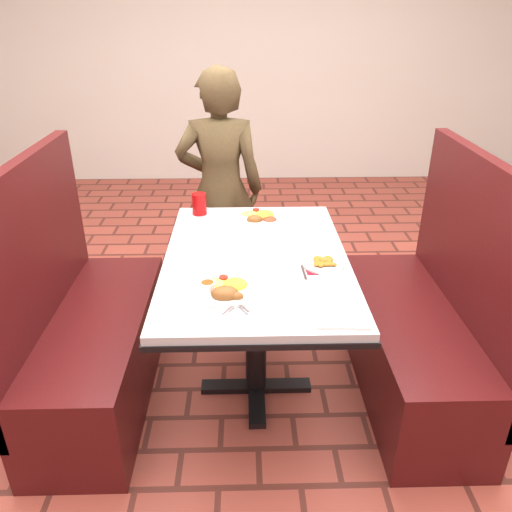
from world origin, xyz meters
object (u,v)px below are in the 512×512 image
object	(u,v)px
diner_person	(220,190)
plantain_plate	(323,263)
booth_bench_right	(422,332)
far_dinner_plate	(260,215)
booth_bench_left	(88,337)
dining_table	(256,275)
red_tumbler	(199,204)
near_dinner_plate	(226,287)

from	to	relation	value
diner_person	plantain_plate	distance (m)	1.16
plantain_plate	booth_bench_right	bearing A→B (deg)	10.60
far_dinner_plate	plantain_plate	distance (m)	0.58
plantain_plate	booth_bench_left	bearing A→B (deg)	174.89
dining_table	red_tumbler	world-z (taller)	red_tumbler
booth_bench_right	far_dinner_plate	world-z (taller)	booth_bench_right
dining_table	booth_bench_left	xyz separation A→B (m)	(-0.80, 0.00, -0.32)
booth_bench_right	diner_person	xyz separation A→B (m)	(-0.99, 0.96, 0.40)
far_dinner_plate	red_tumbler	bearing A→B (deg)	164.61
near_dinner_plate	far_dinner_plate	world-z (taller)	near_dinner_plate
booth_bench_left	near_dinner_plate	world-z (taller)	booth_bench_left
booth_bench_left	booth_bench_right	bearing A→B (deg)	0.00
booth_bench_left	booth_bench_right	xyz separation A→B (m)	(1.60, 0.00, 0.00)
booth_bench_left	booth_bench_right	size ratio (longest dim) A/B	1.00
booth_bench_left	near_dinner_plate	size ratio (longest dim) A/B	4.97
booth_bench_right	plantain_plate	distance (m)	0.68
dining_table	diner_person	xyz separation A→B (m)	(-0.19, 0.96, 0.07)
booth_bench_right	red_tumbler	world-z (taller)	booth_bench_right
near_dinner_plate	red_tumbler	distance (m)	0.84
dining_table	booth_bench_left	bearing A→B (deg)	180.00
diner_person	booth_bench_left	bearing A→B (deg)	58.68
diner_person	plantain_plate	world-z (taller)	diner_person
plantain_plate	near_dinner_plate	bearing A→B (deg)	-151.74
diner_person	near_dinner_plate	xyz separation A→B (m)	(0.07, -1.27, 0.05)
red_tumbler	dining_table	bearing A→B (deg)	-60.76
booth_bench_left	far_dinner_plate	bearing A→B (deg)	27.01
booth_bench_right	near_dinner_plate	distance (m)	1.07
near_dinner_plate	dining_table	bearing A→B (deg)	68.88
far_dinner_plate	plantain_plate	size ratio (longest dim) A/B	1.37
near_dinner_plate	red_tumbler	bearing A→B (deg)	101.29
plantain_plate	far_dinner_plate	bearing A→B (deg)	115.83
booth_bench_left	red_tumbler	xyz separation A→B (m)	(0.51, 0.51, 0.48)
dining_table	red_tumbler	size ratio (longest dim) A/B	10.84
near_dinner_plate	diner_person	bearing A→B (deg)	93.25
booth_bench_right	plantain_plate	bearing A→B (deg)	-169.40
far_dinner_plate	dining_table	bearing A→B (deg)	-94.14
diner_person	far_dinner_plate	distance (m)	0.59
booth_bench_left	near_dinner_plate	bearing A→B (deg)	-24.82
red_tumbler	diner_person	bearing A→B (deg)	78.51
booth_bench_right	plantain_plate	world-z (taller)	booth_bench_right
red_tumbler	near_dinner_plate	bearing A→B (deg)	-78.71
booth_bench_left	plantain_plate	distance (m)	1.17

